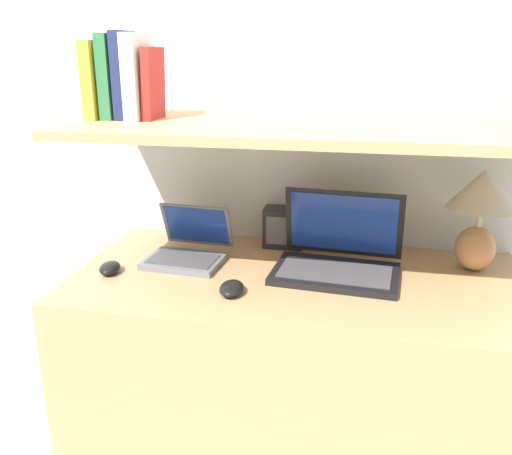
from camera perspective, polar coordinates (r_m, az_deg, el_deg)
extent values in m
cube|color=silver|center=(1.95, 6.21, 11.54)|extent=(6.00, 0.05, 2.40)
cube|color=tan|center=(1.86, 4.09, -16.02)|extent=(1.38, 0.67, 0.76)
cube|color=silver|center=(2.06, 5.52, -5.53)|extent=(1.38, 0.04, 1.19)
cube|color=tan|center=(1.62, 5.10, 10.41)|extent=(1.38, 0.60, 0.03)
ellipsoid|color=#B27A4C|center=(1.83, 22.08, -2.04)|extent=(0.12, 0.12, 0.14)
cylinder|color=tan|center=(1.80, 22.45, 0.97)|extent=(0.02, 0.02, 0.06)
cone|color=#B2AD99|center=(1.78, 22.81, 3.77)|extent=(0.21, 0.21, 0.12)
cube|color=black|center=(1.68, 8.35, -4.85)|extent=(0.40, 0.28, 0.02)
cube|color=#47474C|center=(1.66, 8.32, -4.61)|extent=(0.35, 0.20, 0.00)
cube|color=black|center=(1.77, 9.19, 0.48)|extent=(0.38, 0.07, 0.22)
cube|color=navy|center=(1.77, 9.17, 0.46)|extent=(0.34, 0.06, 0.19)
cube|color=slate|center=(1.77, -7.59, -3.56)|extent=(0.25, 0.20, 0.02)
cube|color=#47474C|center=(1.76, -7.70, -3.29)|extent=(0.22, 0.14, 0.00)
cube|color=slate|center=(1.85, -6.23, 0.26)|extent=(0.25, 0.08, 0.15)
cube|color=navy|center=(1.84, -6.29, 0.27)|extent=(0.22, 0.07, 0.13)
ellipsoid|color=black|center=(1.55, -2.59, -6.41)|extent=(0.07, 0.11, 0.03)
ellipsoid|color=black|center=(1.75, -15.14, -4.13)|extent=(0.08, 0.10, 0.03)
cube|color=black|center=(1.89, 2.93, 0.01)|extent=(0.14, 0.08, 0.14)
cube|color=#59595B|center=(1.86, 2.74, -0.39)|extent=(0.11, 0.00, 0.10)
cube|color=gold|center=(1.80, -16.26, 14.71)|extent=(0.04, 0.17, 0.23)
cube|color=#2D7042|center=(1.77, -14.90, 15.09)|extent=(0.04, 0.14, 0.25)
cube|color=navy|center=(1.76, -13.66, 15.28)|extent=(0.03, 0.13, 0.26)
cube|color=silver|center=(1.74, -12.21, 15.25)|extent=(0.04, 0.17, 0.25)
cube|color=#A82823|center=(1.72, -10.78, 14.65)|extent=(0.03, 0.13, 0.21)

